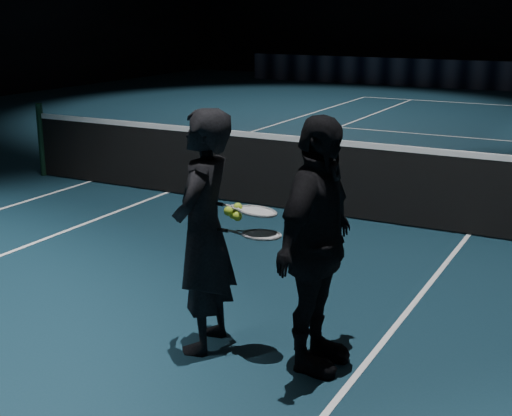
{
  "coord_description": "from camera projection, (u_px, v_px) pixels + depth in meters",
  "views": [
    {
      "loc": [
        1.47,
        -7.87,
        2.45
      ],
      "look_at": [
        -0.76,
        -3.67,
        1.12
      ],
      "focal_mm": 50.0,
      "sensor_mm": 36.0,
      "label": 1
    }
  ],
  "objects": [
    {
      "name": "floor",
      "position": [
        469.0,
        235.0,
        8.02
      ],
      "size": [
        36.0,
        36.0,
        0.0
      ],
      "primitive_type": "plane",
      "color": "#0E2733",
      "rests_on": "ground"
    },
    {
      "name": "court_lines",
      "position": [
        469.0,
        235.0,
        8.02
      ],
      "size": [
        10.98,
        23.78,
        0.01
      ],
      "primitive_type": null,
      "color": "white",
      "rests_on": "floor"
    },
    {
      "name": "net_post_left",
      "position": [
        42.0,
        140.0,
        10.77
      ],
      "size": [
        0.1,
        0.1,
        1.1
      ],
      "primitive_type": "cylinder",
      "color": "black",
      "rests_on": "floor"
    },
    {
      "name": "net_mesh",
      "position": [
        472.0,
        196.0,
        7.9
      ],
      "size": [
        12.8,
        0.02,
        0.86
      ],
      "primitive_type": "cube",
      "color": "black",
      "rests_on": "floor"
    },
    {
      "name": "net_tape",
      "position": [
        476.0,
        155.0,
        7.77
      ],
      "size": [
        12.8,
        0.03,
        0.07
      ],
      "primitive_type": "cube",
      "color": "white",
      "rests_on": "net_mesh"
    },
    {
      "name": "player_a",
      "position": [
        204.0,
        232.0,
        5.15
      ],
      "size": [
        0.54,
        0.72,
        1.8
      ],
      "primitive_type": "imported",
      "rotation": [
        0.0,
        0.0,
        -1.4
      ],
      "color": "black",
      "rests_on": "floor"
    },
    {
      "name": "player_b",
      "position": [
        316.0,
        246.0,
        4.85
      ],
      "size": [
        0.44,
        1.05,
        1.8
      ],
      "primitive_type": "imported",
      "rotation": [
        0.0,
        0.0,
        1.57
      ],
      "color": "black",
      "rests_on": "floor"
    },
    {
      "name": "racket_lower",
      "position": [
        262.0,
        235.0,
        4.98
      ],
      "size": [
        0.7,
        0.3,
        0.03
      ],
      "primitive_type": null,
      "rotation": [
        0.0,
        0.0,
        0.11
      ],
      "color": "black",
      "rests_on": "player_a"
    },
    {
      "name": "racket_upper",
      "position": [
        257.0,
        211.0,
        4.99
      ],
      "size": [
        0.71,
        0.34,
        0.1
      ],
      "primitive_type": null,
      "rotation": [
        0.0,
        0.1,
        0.18
      ],
      "color": "black",
      "rests_on": "player_b"
    },
    {
      "name": "tennis_balls",
      "position": [
        236.0,
        213.0,
        5.02
      ],
      "size": [
        0.12,
        0.1,
        0.12
      ],
      "primitive_type": null,
      "color": "#9EBF28",
      "rests_on": "racket_upper"
    }
  ]
}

